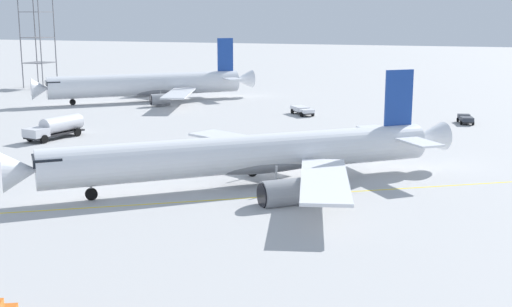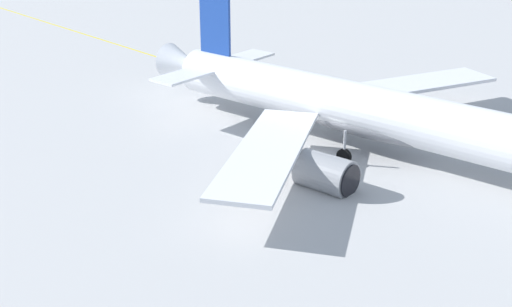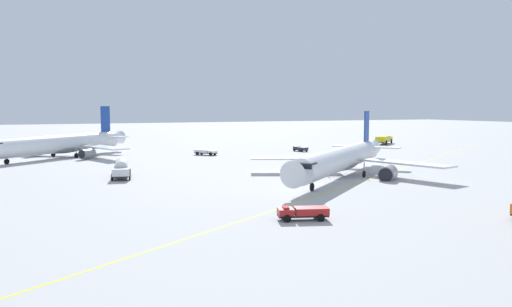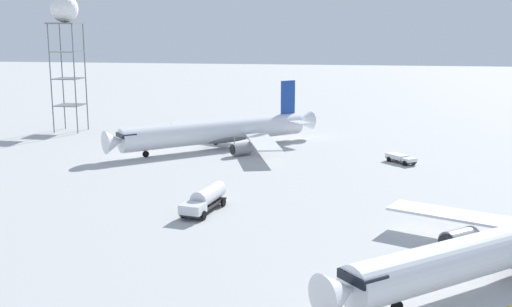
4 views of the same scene
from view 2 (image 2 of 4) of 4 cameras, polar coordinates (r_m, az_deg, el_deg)
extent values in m
plane|color=#B2B2B2|center=(50.65, 7.30, 0.49)|extent=(600.00, 600.00, 0.00)
cylinder|color=white|center=(48.53, 11.55, 3.14)|extent=(31.78, 27.55, 3.65)
cone|color=white|center=(60.35, -6.09, 7.55)|extent=(5.06, 4.95, 3.10)
ellipsoid|color=slate|center=(49.72, 9.52, 2.53)|extent=(12.71, 11.43, 2.01)
cube|color=#193D93|center=(56.78, -3.49, 11.26)|extent=(2.60, 2.24, 5.76)
cube|color=white|center=(60.28, -1.08, 8.08)|extent=(5.68, 6.06, 0.20)
cube|color=white|center=(55.19, -5.94, 6.61)|extent=(5.68, 6.06, 0.20)
cube|color=white|center=(58.50, 12.80, 5.68)|extent=(7.82, 16.05, 0.28)
cube|color=white|center=(43.03, 1.00, 0.19)|extent=(15.80, 10.10, 0.28)
cylinder|color=gray|center=(55.74, 14.26, 3.07)|extent=(4.42, 4.29, 2.55)
cylinder|color=black|center=(55.04, 15.99, 2.64)|extent=(1.51, 1.76, 2.17)
cylinder|color=gray|center=(43.80, 5.92, -1.69)|extent=(4.42, 4.29, 2.55)
cylinder|color=black|center=(42.91, 7.99, -2.33)|extent=(1.51, 1.76, 2.17)
cylinder|color=#9EA0A5|center=(52.59, 11.26, 2.83)|extent=(0.20, 0.20, 1.92)
cylinder|color=black|center=(52.92, 11.18, 1.85)|extent=(1.03, 0.94, 1.10)
cylinder|color=#9EA0A5|center=(47.31, 7.50, 0.84)|extent=(0.20, 0.20, 1.92)
cylinder|color=black|center=(47.67, 7.44, -0.24)|extent=(1.03, 0.94, 1.10)
cube|color=yellow|center=(54.42, 11.91, 1.75)|extent=(145.42, 91.68, 0.01)
camera|label=1|loc=(99.90, 41.27, 15.74)|focal=46.80mm
camera|label=3|loc=(87.22, 81.08, -1.55)|focal=35.83mm
camera|label=4|loc=(78.79, 61.75, 13.70)|focal=43.86mm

